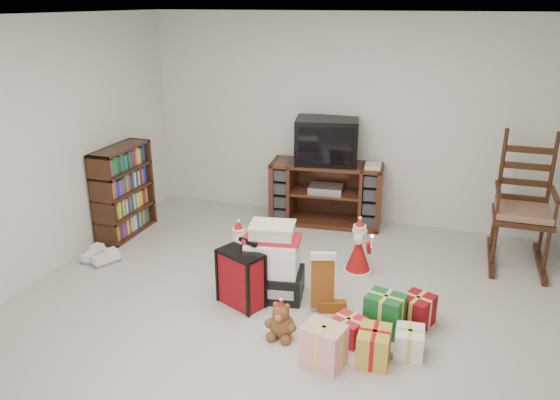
# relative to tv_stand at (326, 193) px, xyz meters

# --- Properties ---
(room) EXTENTS (5.01, 5.01, 2.51)m
(room) POSITION_rel_tv_stand_xyz_m (0.17, -2.23, 0.86)
(room) COLOR #B1ABA2
(room) RESTS_ON ground
(tv_stand) EXTENTS (1.39, 0.62, 0.77)m
(tv_stand) POSITION_rel_tv_stand_xyz_m (0.00, 0.00, 0.00)
(tv_stand) COLOR #4F2616
(tv_stand) RESTS_ON floor
(bookshelf) EXTENTS (0.29, 0.86, 1.05)m
(bookshelf) POSITION_rel_tv_stand_xyz_m (-2.16, -1.07, 0.12)
(bookshelf) COLOR #3C2010
(bookshelf) RESTS_ON floor
(rocking_chair) EXTENTS (0.58, 0.95, 1.43)m
(rocking_chair) POSITION_rel_tv_stand_xyz_m (2.17, -0.37, 0.10)
(rocking_chair) COLOR #3C2010
(rocking_chair) RESTS_ON floor
(gift_pile) EXTENTS (0.62, 0.50, 0.71)m
(gift_pile) POSITION_rel_tv_stand_xyz_m (-0.03, -1.90, -0.07)
(gift_pile) COLOR black
(gift_pile) RESTS_ON floor
(red_suitcase) EXTENTS (0.45, 0.36, 0.62)m
(red_suitcase) POSITION_rel_tv_stand_xyz_m (-0.24, -2.15, -0.12)
(red_suitcase) COLOR maroon
(red_suitcase) RESTS_ON floor
(stocking) EXTENTS (0.28, 0.19, 0.56)m
(stocking) POSITION_rel_tv_stand_xyz_m (0.47, -1.99, -0.11)
(stocking) COLOR #0B6615
(stocking) RESTS_ON floor
(teddy_bear) EXTENTS (0.21, 0.19, 0.31)m
(teddy_bear) POSITION_rel_tv_stand_xyz_m (0.27, -2.51, -0.25)
(teddy_bear) COLOR brown
(teddy_bear) RESTS_ON floor
(santa_figurine) EXTENTS (0.29, 0.28, 0.60)m
(santa_figurine) POSITION_rel_tv_stand_xyz_m (0.64, -1.19, -0.16)
(santa_figurine) COLOR #A41111
(santa_figurine) RESTS_ON floor
(mrs_claus_figurine) EXTENTS (0.29, 0.27, 0.59)m
(mrs_claus_figurine) POSITION_rel_tv_stand_xyz_m (-0.48, -1.62, -0.16)
(mrs_claus_figurine) COLOR #A41111
(mrs_claus_figurine) RESTS_ON floor
(sneaker_pair) EXTENTS (0.37, 0.31, 0.10)m
(sneaker_pair) POSITION_rel_tv_stand_xyz_m (-2.00, -1.82, -0.33)
(sneaker_pair) COLOR white
(sneaker_pair) RESTS_ON floor
(gift_cluster) EXTENTS (0.82, 1.15, 0.28)m
(gift_cluster) POSITION_rel_tv_stand_xyz_m (1.02, -2.37, -0.24)
(gift_cluster) COLOR red
(gift_cluster) RESTS_ON floor
(crt_television) EXTENTS (0.82, 0.66, 0.54)m
(crt_television) POSITION_rel_tv_stand_xyz_m (-0.02, 0.03, 0.65)
(crt_television) COLOR black
(crt_television) RESTS_ON tv_stand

